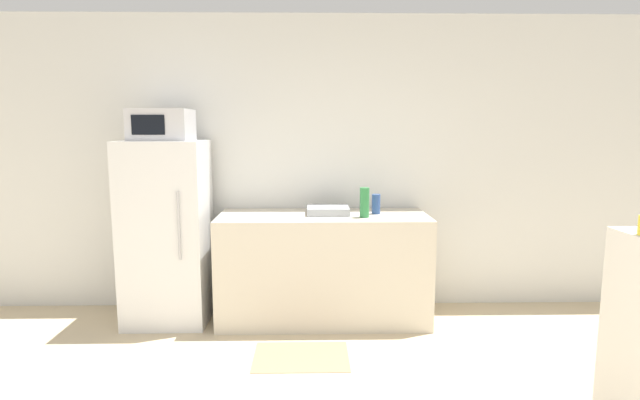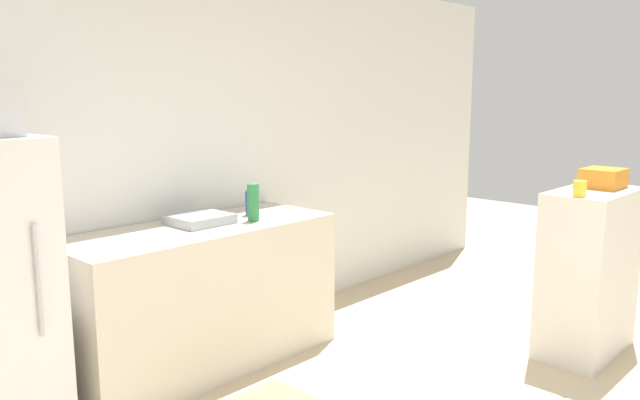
# 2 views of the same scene
# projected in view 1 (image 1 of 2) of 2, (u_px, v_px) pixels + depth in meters

# --- Properties ---
(wall_back) EXTENTS (8.00, 0.06, 2.60)m
(wall_back) POSITION_uv_depth(u_px,v_px,m) (304.00, 164.00, 4.48)
(wall_back) COLOR silver
(wall_back) RESTS_ON ground_plane
(refrigerator) EXTENTS (0.67, 0.61, 1.52)m
(refrigerator) POSITION_uv_depth(u_px,v_px,m) (167.00, 232.00, 4.15)
(refrigerator) COLOR silver
(refrigerator) RESTS_ON ground_plane
(microwave) EXTENTS (0.46, 0.41, 0.25)m
(microwave) POSITION_uv_depth(u_px,v_px,m) (162.00, 125.00, 4.02)
(microwave) COLOR #BCBCC1
(microwave) RESTS_ON refrigerator
(counter) EXTENTS (1.75, 0.68, 0.90)m
(counter) POSITION_uv_depth(u_px,v_px,m) (323.00, 267.00, 4.23)
(counter) COLOR beige
(counter) RESTS_ON ground_plane
(sink_basin) EXTENTS (0.35, 0.32, 0.06)m
(sink_basin) POSITION_uv_depth(u_px,v_px,m) (328.00, 210.00, 4.22)
(sink_basin) COLOR #9EA3A8
(sink_basin) RESTS_ON counter
(bottle_tall) EXTENTS (0.08, 0.08, 0.24)m
(bottle_tall) POSITION_uv_depth(u_px,v_px,m) (365.00, 203.00, 4.03)
(bottle_tall) COLOR #2D7F42
(bottle_tall) RESTS_ON counter
(bottle_short) EXTENTS (0.07, 0.07, 0.17)m
(bottle_short) POSITION_uv_depth(u_px,v_px,m) (376.00, 204.00, 4.20)
(bottle_short) COLOR #2D4C8C
(bottle_short) RESTS_ON counter
(kitchen_rug) EXTENTS (0.68, 0.48, 0.01)m
(kitchen_rug) POSITION_uv_depth(u_px,v_px,m) (301.00, 356.00, 3.57)
(kitchen_rug) COLOR #937A5B
(kitchen_rug) RESTS_ON ground_plane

